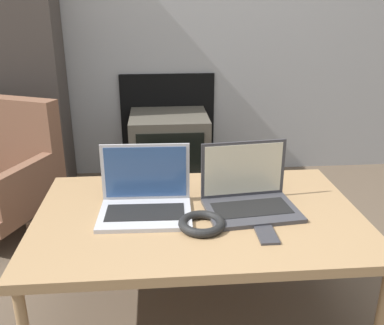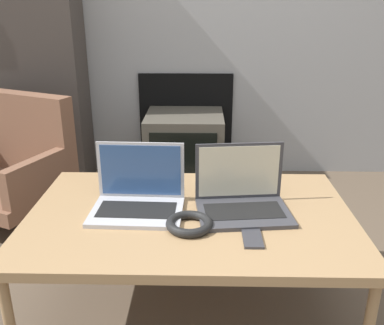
{
  "view_description": "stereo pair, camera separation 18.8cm",
  "coord_description": "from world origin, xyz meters",
  "px_view_note": "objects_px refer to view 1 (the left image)",
  "views": [
    {
      "loc": [
        -0.15,
        -1.28,
        1.2
      ],
      "look_at": [
        0.0,
        0.47,
        0.53
      ],
      "focal_mm": 40.0,
      "sensor_mm": 36.0,
      "label": 1
    },
    {
      "loc": [
        0.04,
        -1.29,
        1.2
      ],
      "look_at": [
        0.0,
        0.47,
        0.53
      ],
      "focal_mm": 40.0,
      "sensor_mm": 36.0,
      "label": 2
    }
  ],
  "objects_px": {
    "laptop_left": "(145,198)",
    "phone": "(266,234)",
    "headphones": "(200,224)",
    "tv": "(169,151)",
    "laptop_right": "(248,195)"
  },
  "relations": [
    {
      "from": "laptop_left",
      "to": "phone",
      "type": "xyz_separation_m",
      "value": [
        0.42,
        -0.22,
        -0.05
      ]
    },
    {
      "from": "phone",
      "to": "headphones",
      "type": "bearing_deg",
      "value": 161.67
    },
    {
      "from": "laptop_left",
      "to": "tv",
      "type": "height_order",
      "value": "laptop_left"
    },
    {
      "from": "laptop_right",
      "to": "headphones",
      "type": "bearing_deg",
      "value": -149.96
    },
    {
      "from": "laptop_right",
      "to": "phone",
      "type": "xyz_separation_m",
      "value": [
        0.02,
        -0.22,
        -0.05
      ]
    },
    {
      "from": "laptop_left",
      "to": "headphones",
      "type": "height_order",
      "value": "laptop_left"
    },
    {
      "from": "laptop_left",
      "to": "phone",
      "type": "height_order",
      "value": "laptop_left"
    },
    {
      "from": "laptop_right",
      "to": "tv",
      "type": "height_order",
      "value": "laptop_right"
    },
    {
      "from": "laptop_left",
      "to": "laptop_right",
      "type": "bearing_deg",
      "value": 1.8
    },
    {
      "from": "laptop_left",
      "to": "laptop_right",
      "type": "relative_size",
      "value": 0.95
    },
    {
      "from": "headphones",
      "to": "phone",
      "type": "bearing_deg",
      "value": -18.33
    },
    {
      "from": "headphones",
      "to": "laptop_left",
      "type": "bearing_deg",
      "value": 142.96
    },
    {
      "from": "phone",
      "to": "tv",
      "type": "xyz_separation_m",
      "value": [
        -0.29,
        1.46,
        -0.19
      ]
    },
    {
      "from": "laptop_right",
      "to": "headphones",
      "type": "xyz_separation_m",
      "value": [
        -0.2,
        -0.15,
        -0.04
      ]
    },
    {
      "from": "headphones",
      "to": "laptop_right",
      "type": "bearing_deg",
      "value": 36.17
    }
  ]
}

